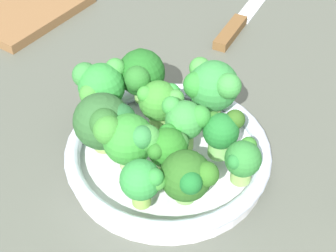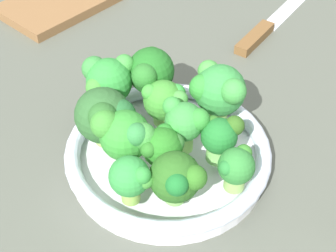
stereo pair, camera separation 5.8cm
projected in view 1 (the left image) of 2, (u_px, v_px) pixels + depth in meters
The scene contains 16 objects.
ground_plane at pixel (160, 148), 66.17cm from camera, with size 130.00×130.00×2.50cm, color #50554A.
bowl at pixel (168, 154), 61.25cm from camera, with size 24.81×24.81×3.39cm.
broccoli_floret_0 at pixel (100, 86), 61.35cm from camera, with size 6.85×6.69×7.19cm.
broccoli_floret_1 at pixel (188, 177), 51.77cm from camera, with size 5.54×6.18×6.16cm.
broccoli_floret_2 at pixel (129, 139), 54.71cm from camera, with size 5.75×7.28×7.21cm.
broccoli_floret_3 at pixel (105, 122), 56.83cm from camera, with size 6.57×7.25×7.34cm.
broccoli_floret_4 at pixel (141, 73), 63.17cm from camera, with size 7.49×5.96×7.34cm.
broccoli_floret_5 at pixel (185, 121), 56.98cm from camera, with size 4.69×5.78×6.58cm.
broccoli_floret_6 at pixel (212, 86), 61.52cm from camera, with size 6.35×7.16×7.26cm.
broccoli_floret_7 at pixel (243, 160), 54.05cm from camera, with size 4.44×4.01×5.28cm.
broccoli_floret_8 at pixel (222, 131), 56.85cm from camera, with size 4.45×4.43×5.79cm.
broccoli_floret_9 at pixel (162, 103), 60.38cm from camera, with size 5.15×5.54×5.93cm.
broccoli_floret_10 at pixel (168, 148), 54.77cm from camera, with size 5.09×4.49×5.86cm.
broccoli_floret_11 at pixel (143, 181), 51.34cm from camera, with size 4.32×4.85×5.78cm.
knife at pixel (241, 20), 86.08cm from camera, with size 26.69×5.76×1.50cm.
cutting_board at pixel (29, 11), 87.79cm from camera, with size 20.14×13.37×1.60cm, color brown.
Camera 1 is at (-43.32, -16.84, 45.96)cm, focal length 54.07 mm.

